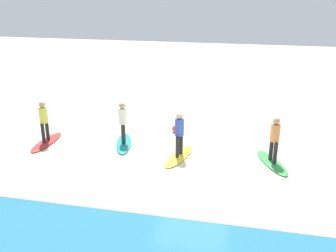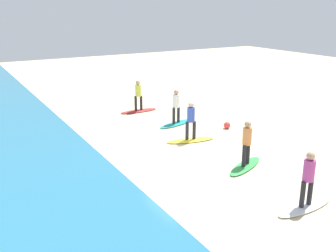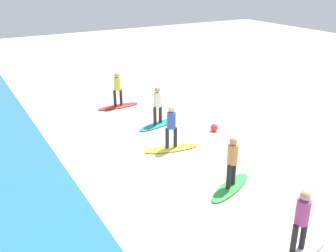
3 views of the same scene
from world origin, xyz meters
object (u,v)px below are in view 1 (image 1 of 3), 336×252
at_px(surfboard_green, 272,163).
at_px(surfer_green, 275,137).
at_px(surfboard_red, 47,142).
at_px(surfboard_yellow, 179,156).
at_px(surfer_yellow, 179,131).
at_px(beach_ball, 176,129).
at_px(surfboard_teal, 124,143).
at_px(surfer_teal, 123,120).
at_px(surfer_red, 44,119).

relative_size(surfboard_green, surfer_green, 1.28).
bearing_deg(surfboard_red, surfer_green, 90.74).
relative_size(surfboard_yellow, surfer_yellow, 1.28).
height_order(surfboard_green, beach_ball, beach_ball).
height_order(surfer_yellow, surfboard_teal, surfer_yellow).
xyz_separation_m(surfboard_green, surfer_green, (0.00, 0.00, 0.99)).
distance_m(surfboard_yellow, surfer_teal, 2.66).
bearing_deg(surfboard_green, surfer_teal, -119.24).
bearing_deg(surfboard_red, surfboard_green, 90.74).
distance_m(surfboard_green, surfer_teal, 5.77).
distance_m(surfer_yellow, surfboard_teal, 2.66).
distance_m(surfer_green, surfboard_yellow, 3.45).
relative_size(surfboard_yellow, beach_ball, 6.62).
relative_size(surfer_green, surfboard_red, 0.78).
bearing_deg(surfboard_red, surfer_red, 0.00).
relative_size(surfer_red, beach_ball, 5.17).
bearing_deg(beach_ball, surfer_red, 25.22).
bearing_deg(surfboard_yellow, surfboard_red, -79.35).
bearing_deg(surfboard_green, surfer_green, -0.00).
height_order(surfer_green, surfboard_yellow, surfer_green).
distance_m(surfer_teal, surfer_red, 3.10).
bearing_deg(surfer_teal, surfboard_yellow, 163.04).
xyz_separation_m(surfboard_green, surfboard_teal, (5.66, -0.55, 0.00)).
xyz_separation_m(surfboard_green, surfboard_yellow, (3.30, 0.17, 0.00)).
height_order(surfer_red, beach_ball, surfer_red).
bearing_deg(surfboard_red, surfboard_teal, 100.69).
bearing_deg(surfboard_teal, surfboard_yellow, 58.00).
bearing_deg(beach_ball, surfer_yellow, 104.04).
height_order(surfboard_teal, beach_ball, beach_ball).
bearing_deg(surfer_green, surfboard_green, 0.00).
relative_size(surfboard_yellow, surfboard_red, 1.00).
xyz_separation_m(surfer_teal, surfboard_red, (3.05, 0.53, -0.99)).
distance_m(surfer_green, surfer_yellow, 3.30).
bearing_deg(surfer_red, surfboard_yellow, 177.96).
distance_m(surfer_green, surfboard_teal, 5.77).
relative_size(surfboard_green, surfer_yellow, 1.28).
bearing_deg(surfer_yellow, surfboard_yellow, 0.00).
distance_m(surfboard_green, surfboard_yellow, 3.30).
height_order(surfboard_red, surfer_red, surfer_red).
bearing_deg(surfboard_red, beach_ball, 116.10).
xyz_separation_m(surfer_green, surfboard_yellow, (3.30, 0.17, -0.99)).
height_order(surfboard_green, surfboard_teal, same).
distance_m(surfer_red, beach_ball, 5.38).
xyz_separation_m(surfer_yellow, surfboard_red, (5.41, -0.19, -0.99)).
xyz_separation_m(surfboard_yellow, surfer_teal, (2.36, -0.72, 0.99)).
xyz_separation_m(surfer_teal, surfer_red, (3.05, 0.53, 0.00)).
xyz_separation_m(surfer_teal, beach_ball, (-1.75, -1.73, -0.88)).
xyz_separation_m(surfboard_teal, surfer_teal, (-0.00, 0.00, 0.99)).
bearing_deg(surfboard_yellow, beach_ball, -153.27).
relative_size(surfboard_red, beach_ball, 6.62).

